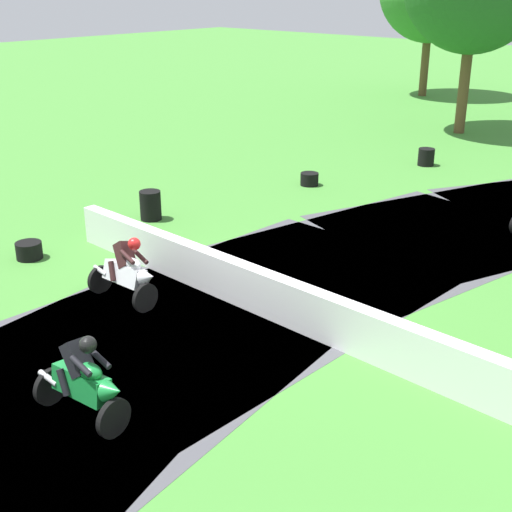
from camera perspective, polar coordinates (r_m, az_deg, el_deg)
ground_plane at (r=14.15m, az=-1.38°, el=-3.88°), size 120.00×120.00×0.00m
track_asphalt at (r=13.30m, az=2.88°, el=-5.67°), size 11.34×36.21×0.01m
motorcycle_chase_white at (r=14.22m, az=-10.53°, el=-1.30°), size 1.68×0.85×1.43m
motorcycle_trailing_green at (r=10.62m, az=-13.92°, el=-9.95°), size 1.68×0.81×1.42m
tire_stack_near at (r=25.31m, az=13.82°, el=7.91°), size 0.57×0.57×0.60m
tire_stack_mid_a at (r=22.25m, az=4.41°, el=6.33°), size 0.58×0.58×0.40m
tire_stack_mid_b at (r=19.11m, az=-8.67°, el=4.14°), size 0.58×0.58×0.80m
tire_stack_far at (r=17.13m, az=-18.16°, el=0.44°), size 0.61×0.61×0.40m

